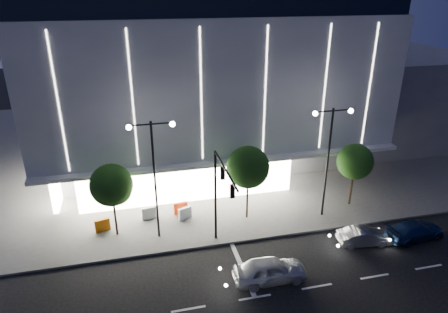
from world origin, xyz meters
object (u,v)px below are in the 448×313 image
(car_second, at_px, (364,237))
(tree_right, at_px, (355,163))
(car_third, at_px, (415,230))
(street_lamp_west, at_px, (154,164))
(barrier_c, at_px, (181,208))
(barrier_d, at_px, (185,213))
(traffic_mast, at_px, (220,188))
(tree_left, at_px, (112,187))
(barrier_b, at_px, (149,213))
(tree_mid, at_px, (248,169))
(car_lead, at_px, (270,270))
(barrier_a, at_px, (103,225))
(street_lamp_east, at_px, (329,147))

(car_second, bearing_deg, tree_right, -12.21)
(car_second, relative_size, car_third, 0.83)
(street_lamp_west, height_order, barrier_c, street_lamp_west)
(barrier_d, bearing_deg, traffic_mast, -91.37)
(barrier_c, bearing_deg, tree_right, -13.09)
(traffic_mast, distance_m, car_second, 11.20)
(tree_left, xyz_separation_m, barrier_c, (4.95, 1.73, -3.38))
(tree_right, relative_size, barrier_b, 5.01)
(tree_left, bearing_deg, barrier_d, 9.64)
(tree_left, bearing_deg, car_second, -16.85)
(street_lamp_west, xyz_separation_m, tree_mid, (7.03, 1.02, -1.62))
(barrier_b, xyz_separation_m, barrier_c, (2.52, 0.15, 0.00))
(car_third, relative_size, barrier_d, 4.13)
(car_lead, height_order, barrier_c, car_lead)
(car_second, distance_m, barrier_c, 14.03)
(traffic_mast, xyz_separation_m, barrier_d, (-1.80, 4.56, -4.38))
(traffic_mast, distance_m, car_third, 14.93)
(tree_right, xyz_separation_m, car_third, (2.15, -5.40, -3.22))
(barrier_d, bearing_deg, barrier_c, 81.89)
(barrier_b, relative_size, barrier_d, 1.00)
(tree_right, distance_m, barrier_d, 14.23)
(barrier_b, bearing_deg, barrier_a, -172.38)
(car_lead, bearing_deg, barrier_d, 27.45)
(tree_left, xyz_separation_m, barrier_a, (-1.06, 0.63, -3.38))
(tree_right, relative_size, barrier_c, 5.01)
(tree_left, bearing_deg, car_lead, -37.98)
(car_lead, bearing_deg, barrier_a, 53.22)
(car_third, distance_m, barrier_c, 17.70)
(traffic_mast, height_order, barrier_a, traffic_mast)
(tree_left, distance_m, barrier_b, 4.45)
(street_lamp_east, xyz_separation_m, car_second, (1.18, -4.18, -5.34))
(street_lamp_east, bearing_deg, car_third, -40.22)
(street_lamp_east, bearing_deg, barrier_d, 170.03)
(barrier_b, bearing_deg, barrier_c, -4.22)
(traffic_mast, xyz_separation_m, car_lead, (2.34, -3.59, -4.24))
(car_second, bearing_deg, car_third, -85.57)
(street_lamp_west, xyz_separation_m, barrier_d, (2.20, 1.90, -5.31))
(car_third, bearing_deg, car_second, 80.54)
(car_lead, bearing_deg, car_third, -80.51)
(traffic_mast, distance_m, tree_left, 7.95)
(street_lamp_west, height_order, tree_right, street_lamp_west)
(tree_left, distance_m, car_third, 22.09)
(car_third, bearing_deg, street_lamp_west, 69.90)
(traffic_mast, height_order, car_third, traffic_mast)
(tree_mid, distance_m, barrier_b, 8.57)
(street_lamp_west, distance_m, barrier_a, 6.86)
(tree_right, xyz_separation_m, barrier_a, (-20.06, 0.63, -3.23))
(street_lamp_east, xyz_separation_m, barrier_a, (-17.03, 1.65, -5.31))
(street_lamp_east, relative_size, barrier_c, 8.18)
(street_lamp_east, distance_m, tree_mid, 6.27)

